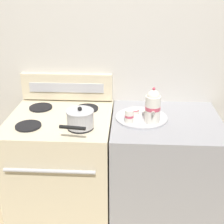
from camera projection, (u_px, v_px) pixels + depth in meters
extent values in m
plane|color=tan|center=(114.00, 220.00, 2.47)|extent=(6.00, 6.00, 0.00)
cube|color=beige|center=(116.00, 73.00, 2.36)|extent=(6.00, 0.05, 2.20)
cube|color=beige|center=(63.00, 172.00, 2.31)|extent=(0.71, 0.67, 0.89)
cylinder|color=silver|center=(49.00, 171.00, 1.89)|extent=(0.56, 0.02, 0.02)
cylinder|color=black|center=(41.00, 107.00, 2.28)|extent=(0.17, 0.17, 0.01)
cylinder|color=black|center=(87.00, 108.00, 2.26)|extent=(0.17, 0.17, 0.01)
cylinder|color=black|center=(28.00, 126.00, 2.00)|extent=(0.17, 0.17, 0.01)
cylinder|color=black|center=(81.00, 127.00, 1.98)|extent=(0.17, 0.17, 0.01)
cube|color=beige|center=(67.00, 87.00, 2.37)|extent=(0.69, 0.05, 0.20)
cube|color=#B7B7BC|center=(66.00, 88.00, 2.35)|extent=(0.56, 0.01, 0.07)
cube|color=#939399|center=(163.00, 175.00, 2.27)|extent=(0.74, 0.67, 0.89)
cylinder|color=#B7B7BC|center=(80.00, 119.00, 1.96)|extent=(0.17, 0.17, 0.10)
cylinder|color=#B7B7BC|center=(80.00, 111.00, 1.94)|extent=(0.18, 0.18, 0.01)
sphere|color=black|center=(80.00, 109.00, 1.93)|extent=(0.03, 0.03, 0.03)
cylinder|color=black|center=(72.00, 128.00, 1.80)|extent=(0.16, 0.04, 0.02)
cylinder|color=#B2B2B7|center=(141.00, 118.00, 2.11)|extent=(0.35, 0.35, 0.01)
cylinder|color=white|center=(153.00, 109.00, 2.01)|extent=(0.10, 0.10, 0.18)
cylinder|color=#C6475B|center=(153.00, 108.00, 2.00)|extent=(0.10, 0.10, 0.02)
sphere|color=white|center=(153.00, 96.00, 1.97)|extent=(0.08, 0.08, 0.08)
sphere|color=#C6475B|center=(154.00, 89.00, 1.95)|extent=(0.02, 0.02, 0.02)
cone|color=white|center=(153.00, 112.00, 1.94)|extent=(0.03, 0.07, 0.06)
cylinder|color=white|center=(134.00, 114.00, 2.14)|extent=(0.11, 0.11, 0.01)
cylinder|color=white|center=(134.00, 111.00, 2.13)|extent=(0.07, 0.07, 0.04)
cylinder|color=#C6475B|center=(134.00, 109.00, 2.12)|extent=(0.07, 0.07, 0.01)
cylinder|color=white|center=(151.00, 111.00, 2.18)|extent=(0.11, 0.11, 0.01)
cylinder|color=white|center=(151.00, 109.00, 2.17)|extent=(0.07, 0.07, 0.04)
cylinder|color=#C6475B|center=(152.00, 107.00, 2.17)|extent=(0.07, 0.07, 0.01)
cylinder|color=white|center=(129.00, 116.00, 2.02)|extent=(0.06, 0.06, 0.08)
cylinder|color=#C6475B|center=(129.00, 116.00, 2.02)|extent=(0.06, 0.06, 0.02)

